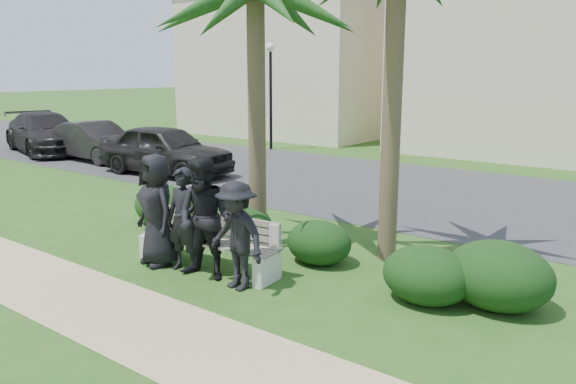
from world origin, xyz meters
name	(u,v)px	position (x,y,z in m)	size (l,w,h in m)	color
ground	(236,283)	(0.00, 0.00, 0.00)	(160.00, 160.00, 0.00)	#245117
footpath	(141,324)	(0.00, -1.80, 0.00)	(30.00, 1.60, 0.01)	tan
asphalt_street	(440,194)	(0.00, 8.00, 0.00)	(160.00, 8.00, 0.01)	#2D2D30
stucco_bldg_left	(298,61)	(-12.00, 18.00, 3.66)	(10.40, 8.40, 7.30)	beige
stucco_bldg_right	(520,59)	(-1.00, 18.00, 3.66)	(8.40, 8.40, 7.30)	beige
street_lamp	(271,77)	(-9.00, 12.00, 2.94)	(0.36, 0.36, 4.29)	black
park_bench	(209,246)	(-0.77, 0.21, 0.40)	(2.57, 0.84, 0.88)	gray
man_a	(156,210)	(-1.62, -0.14, 0.94)	(0.92, 0.60, 1.88)	black
man_b	(184,220)	(-1.04, -0.07, 0.85)	(0.62, 0.41, 1.70)	black
man_c	(205,219)	(-0.52, -0.11, 0.97)	(0.94, 0.73, 1.93)	black
man_d	(237,236)	(0.17, -0.14, 0.82)	(1.06, 0.61, 1.64)	black
hedge_a	(163,204)	(-3.53, 1.60, 0.44)	(1.33, 1.10, 0.87)	black
hedge_b	(223,215)	(-1.87, 1.67, 0.43)	(1.33, 1.10, 0.87)	black
hedge_c	(242,224)	(-1.22, 1.51, 0.40)	(1.23, 1.02, 0.80)	black
hedge_d	(319,241)	(0.49, 1.56, 0.38)	(1.15, 0.95, 0.75)	black
hedge_e	(427,273)	(2.62, 1.11, 0.42)	(1.28, 1.05, 0.83)	black
hedge_f	(498,273)	(3.48, 1.54, 0.48)	(1.48, 1.22, 0.96)	black
car_a	(165,150)	(-8.01, 5.52, 0.78)	(1.84, 4.58, 1.56)	black
car_b	(96,141)	(-12.17, 5.84, 0.70)	(1.47, 4.22, 1.39)	black
car_c	(45,133)	(-15.56, 5.87, 0.78)	(2.18, 5.37, 1.56)	black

